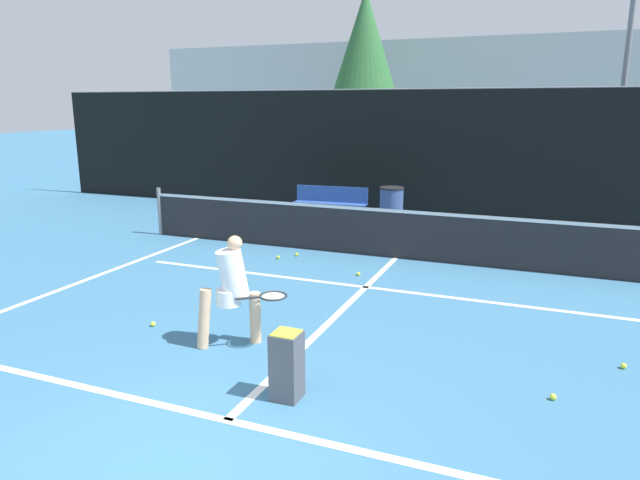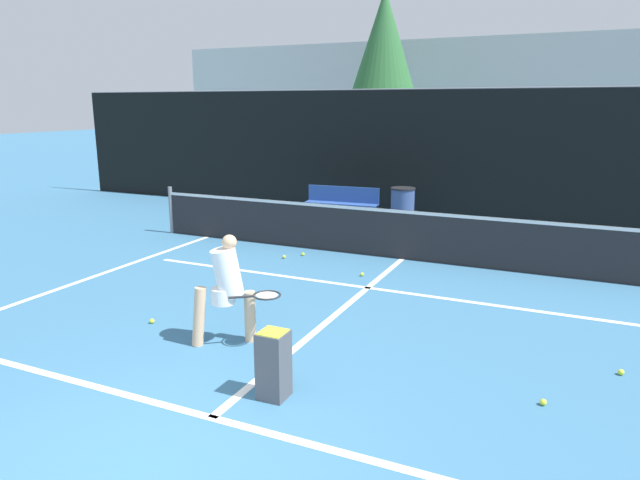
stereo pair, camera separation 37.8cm
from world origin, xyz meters
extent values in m
plane|color=teal|center=(0.00, 0.00, 0.00)|extent=(100.00, 100.00, 0.00)
cube|color=white|center=(0.00, 0.91, 0.00)|extent=(11.00, 0.10, 0.01)
cube|color=white|center=(0.00, 5.23, 0.00)|extent=(8.25, 0.10, 0.01)
cube|color=white|center=(0.00, 4.05, 0.00)|extent=(0.10, 6.28, 0.01)
cube|color=white|center=(-4.51, 4.05, 0.00)|extent=(0.10, 7.28, 0.01)
cylinder|color=slate|center=(-5.50, 7.18, 0.53)|extent=(0.09, 0.09, 1.07)
cube|color=#232326|center=(0.00, 7.18, 0.47)|extent=(11.00, 0.02, 0.95)
cube|color=white|center=(0.00, 7.18, 0.92)|extent=(11.00, 0.03, 0.06)
cube|color=black|center=(0.00, 11.47, 1.62)|extent=(24.00, 0.06, 3.25)
cylinder|color=slate|center=(0.00, 11.47, 3.27)|extent=(24.00, 0.04, 0.04)
cylinder|color=#DBAD84|center=(-0.62, 2.63, 0.32)|extent=(0.14, 0.14, 0.65)
cylinder|color=#DBAD84|center=(-1.11, 2.26, 0.37)|extent=(0.25, 0.24, 0.75)
cylinder|color=white|center=(-0.87, 2.44, 0.62)|extent=(0.29, 0.29, 0.20)
cylinder|color=white|center=(-0.83, 2.47, 0.91)|extent=(0.39, 0.36, 0.65)
sphere|color=#DBAD84|center=(-0.79, 2.50, 1.29)|extent=(0.18, 0.18, 0.18)
cylinder|color=#262628|center=(-0.57, 2.37, 0.67)|extent=(0.26, 0.20, 0.03)
torus|color=#262628|center=(-0.32, 2.55, 0.67)|extent=(0.48, 0.48, 0.02)
cylinder|color=beige|center=(-0.32, 2.55, 0.67)|extent=(0.36, 0.36, 0.01)
sphere|color=#D1E033|center=(-1.84, 6.59, 0.03)|extent=(0.07, 0.07, 0.07)
sphere|color=#D1E033|center=(3.57, 3.51, 0.03)|extent=(0.07, 0.07, 0.07)
sphere|color=#D1E033|center=(-2.14, 2.57, 0.03)|extent=(0.07, 0.07, 0.07)
sphere|color=#D1E033|center=(-2.09, 6.27, 0.03)|extent=(0.07, 0.07, 0.07)
sphere|color=#D1E033|center=(-0.31, 5.80, 0.03)|extent=(0.07, 0.07, 0.07)
sphere|color=#D1E033|center=(2.84, 2.47, 0.03)|extent=(0.07, 0.07, 0.07)
cube|color=#4C4C51|center=(0.34, 1.51, 0.35)|extent=(0.28, 0.28, 0.70)
cube|color=#D1E033|center=(0.34, 1.51, 0.68)|extent=(0.25, 0.25, 0.06)
cube|color=#2D519E|center=(-2.49, 10.08, 0.44)|extent=(1.90, 0.49, 0.04)
cube|color=#2D519E|center=(-2.50, 10.26, 0.65)|extent=(1.88, 0.17, 0.42)
cube|color=#333338|center=(-3.24, 10.03, 0.22)|extent=(0.06, 0.32, 0.44)
cube|color=#333338|center=(-1.73, 10.13, 0.22)|extent=(0.06, 0.32, 0.44)
cylinder|color=#384C7F|center=(-0.92, 10.22, 0.44)|extent=(0.57, 0.57, 0.89)
cylinder|color=black|center=(-0.92, 10.22, 0.91)|extent=(0.60, 0.60, 0.04)
cube|color=silver|center=(-4.76, 14.81, 0.43)|extent=(1.64, 3.99, 0.86)
cube|color=#1E2328|center=(-4.76, 14.61, 1.15)|extent=(1.38, 2.39, 0.58)
cylinder|color=black|center=(-4.02, 16.08, 0.30)|extent=(0.18, 0.60, 0.60)
cylinder|color=black|center=(-4.02, 13.53, 0.30)|extent=(0.18, 0.60, 0.60)
cylinder|color=brown|center=(-5.19, 21.28, 1.60)|extent=(0.28, 0.28, 3.19)
cone|color=#2D6633|center=(-5.19, 21.28, 5.43)|extent=(2.87, 2.87, 4.47)
cube|color=beige|center=(0.00, 26.22, 2.97)|extent=(36.00, 2.40, 5.94)
camera|label=1|loc=(2.61, -3.23, 2.90)|focal=32.00mm
camera|label=2|loc=(2.95, -3.08, 2.90)|focal=32.00mm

